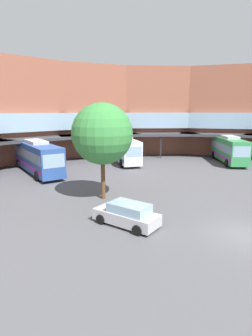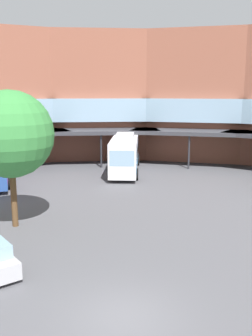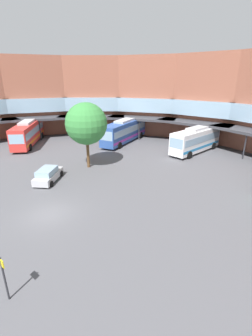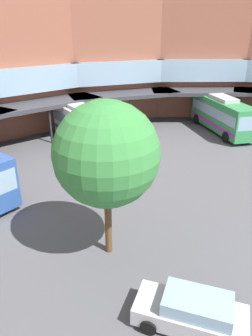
{
  "view_description": "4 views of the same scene",
  "coord_description": "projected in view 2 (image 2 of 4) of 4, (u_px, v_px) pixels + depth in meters",
  "views": [
    {
      "loc": [
        -12.46,
        -11.2,
        7.44
      ],
      "look_at": [
        -1.82,
        14.16,
        1.56
      ],
      "focal_mm": 28.77,
      "sensor_mm": 36.0,
      "label": 1
    },
    {
      "loc": [
        -1.06,
        -12.5,
        8.09
      ],
      "look_at": [
        1.23,
        12.24,
        2.99
      ],
      "focal_mm": 41.02,
      "sensor_mm": 36.0,
      "label": 2
    },
    {
      "loc": [
        16.03,
        -9.72,
        10.89
      ],
      "look_at": [
        0.39,
        10.05,
        1.28
      ],
      "focal_mm": 25.7,
      "sensor_mm": 36.0,
      "label": 3
    },
    {
      "loc": [
        -13.8,
        -1.3,
        11.15
      ],
      "look_at": [
        -1.31,
        13.88,
        2.24
      ],
      "focal_mm": 34.44,
      "sensor_mm": 36.0,
      "label": 4
    }
  ],
  "objects": [
    {
      "name": "station_building",
      "position": [
        102.0,
        101.0,
        34.28
      ],
      "size": [
        74.62,
        36.94,
        14.57
      ],
      "color": "#93543F",
      "rests_on": "ground"
    },
    {
      "name": "bus_1",
      "position": [
        125.0,
        153.0,
        37.84
      ],
      "size": [
        3.86,
        10.44,
        3.83
      ],
      "rotation": [
        0.0,
        0.0,
        4.57
      ],
      "color": "white",
      "rests_on": "ground"
    },
    {
      "name": "ground_plane",
      "position": [
        123.0,
        317.0,
        13.91
      ],
      "size": [
        117.69,
        117.69,
        0.0
      ],
      "primitive_type": "plane",
      "color": "#515156"
    },
    {
      "name": "plaza_tree",
      "position": [
        10.0,
        134.0,
        22.03
      ],
      "size": [
        5.07,
        5.07,
        8.1
      ],
      "color": "brown",
      "rests_on": "ground"
    }
  ]
}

